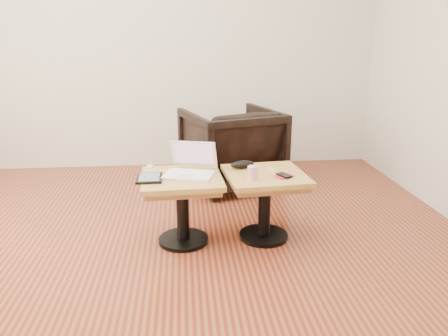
{
  "coord_description": "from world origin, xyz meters",
  "views": [
    {
      "loc": [
        0.17,
        -2.51,
        1.41
      ],
      "look_at": [
        0.44,
        0.31,
        0.54
      ],
      "focal_mm": 35.0,
      "sensor_mm": 36.0,
      "label": 1
    }
  ],
  "objects": [
    {
      "name": "tablet",
      "position": [
        -0.07,
        0.27,
        0.5
      ],
      "size": [
        0.17,
        0.21,
        0.02
      ],
      "rotation": [
        0.0,
        0.0,
        0.01
      ],
      "color": "black",
      "rests_on": "side_table_left"
    },
    {
      "name": "striped_cup",
      "position": [
        0.62,
        0.21,
        0.53
      ],
      "size": [
        0.09,
        0.09,
        0.09
      ],
      "primitive_type": "cylinder",
      "rotation": [
        0.0,
        0.0,
        -0.31
      ],
      "color": "#CF4476",
      "rests_on": "side_table_right"
    },
    {
      "name": "side_table_right",
      "position": [
        0.73,
        0.32,
        0.37
      ],
      "size": [
        0.58,
        0.58,
        0.49
      ],
      "rotation": [
        0.0,
        0.0,
        0.09
      ],
      "color": "black",
      "rests_on": "ground"
    },
    {
      "name": "glasses_case",
      "position": [
        0.58,
        0.46,
        0.52
      ],
      "size": [
        0.19,
        0.11,
        0.06
      ],
      "primitive_type": "ellipsoid",
      "rotation": [
        0.0,
        0.0,
        0.21
      ],
      "color": "black",
      "rests_on": "side_table_right"
    },
    {
      "name": "room_shell",
      "position": [
        0.0,
        0.0,
        1.35
      ],
      "size": [
        4.52,
        4.52,
        2.71
      ],
      "color": "#602010",
      "rests_on": "ground"
    },
    {
      "name": "earbuds_tangle",
      "position": [
        0.78,
        0.38,
        0.49
      ],
      "size": [
        0.07,
        0.05,
        0.01
      ],
      "color": "white",
      "rests_on": "side_table_right"
    },
    {
      "name": "laptop",
      "position": [
        0.21,
        0.36,
        0.53
      ],
      "size": [
        0.4,
        0.39,
        0.21
      ],
      "rotation": [
        0.0,
        0.0,
        -0.27
      ],
      "color": "white",
      "rests_on": "side_table_left"
    },
    {
      "name": "armchair",
      "position": [
        0.62,
        1.48,
        0.38
      ],
      "size": [
        1.03,
        1.04,
        0.75
      ],
      "primitive_type": "imported",
      "rotation": [
        0.0,
        0.0,
        3.46
      ],
      "color": "black",
      "rests_on": "ground"
    },
    {
      "name": "charging_adapter",
      "position": [
        -0.08,
        0.52,
        0.5
      ],
      "size": [
        0.05,
        0.05,
        0.02
      ],
      "primitive_type": "cube",
      "rotation": [
        0.0,
        0.0,
        -0.31
      ],
      "color": "white",
      "rests_on": "side_table_left"
    },
    {
      "name": "side_table_left",
      "position": [
        0.15,
        0.31,
        0.37
      ],
      "size": [
        0.56,
        0.56,
        0.49
      ],
      "rotation": [
        0.0,
        0.0,
        0.05
      ],
      "color": "black",
      "rests_on": "ground"
    },
    {
      "name": "phone_on_sleeve",
      "position": [
        0.84,
        0.24,
        0.49
      ],
      "size": [
        0.15,
        0.13,
        0.02
      ],
      "rotation": [
        0.0,
        0.0,
        0.45
      ],
      "color": "maroon",
      "rests_on": "side_table_right"
    }
  ]
}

